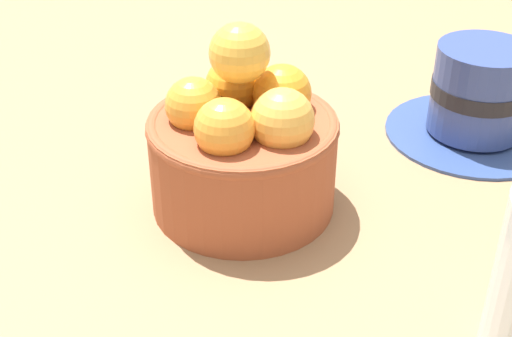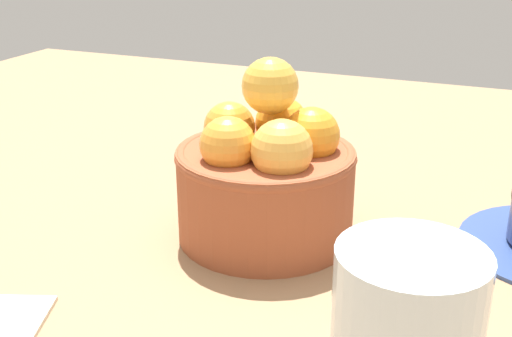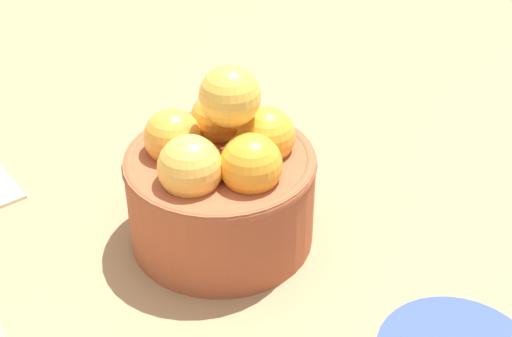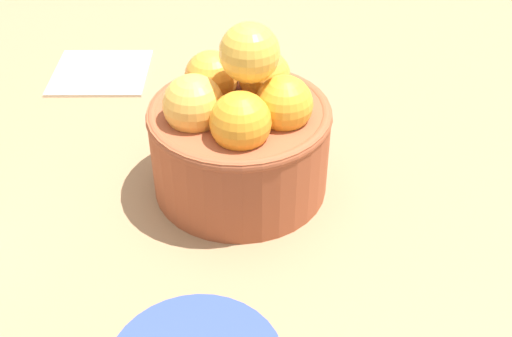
{
  "view_description": "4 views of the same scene",
  "coord_description": "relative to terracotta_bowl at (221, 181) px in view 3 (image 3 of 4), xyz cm",
  "views": [
    {
      "loc": [
        -8.5,
        -45.48,
        32.58
      ],
      "look_at": [
        1.04,
        0.2,
        2.98
      ],
      "focal_mm": 50.69,
      "sensor_mm": 36.0,
      "label": 1
    },
    {
      "loc": [
        17.32,
        -44.33,
        24.47
      ],
      "look_at": [
        -1.94,
        2.77,
        4.56
      ],
      "focal_mm": 45.64,
      "sensor_mm": 36.0,
      "label": 2
    },
    {
      "loc": [
        43.89,
        -11.03,
        37.84
      ],
      "look_at": [
        -0.9,
        3.05,
        5.17
      ],
      "focal_mm": 52.77,
      "sensor_mm": 36.0,
      "label": 3
    },
    {
      "loc": [
        37.89,
        14.94,
        33.4
      ],
      "look_at": [
        0.77,
        1.63,
        2.69
      ],
      "focal_mm": 44.57,
      "sensor_mm": 36.0,
      "label": 4
    }
  ],
  "objects": [
    {
      "name": "ground_plane",
      "position": [
        -0.04,
        -0.02,
        -7.56
      ],
      "size": [
        137.31,
        115.64,
        4.56
      ],
      "primitive_type": "cube",
      "color": "#997551"
    },
    {
      "name": "terracotta_bowl",
      "position": [
        0.0,
        0.0,
        0.0
      ],
      "size": [
        14.23,
        14.23,
        14.5
      ],
      "color": "#9E4C2D",
      "rests_on": "ground_plane"
    }
  ]
}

